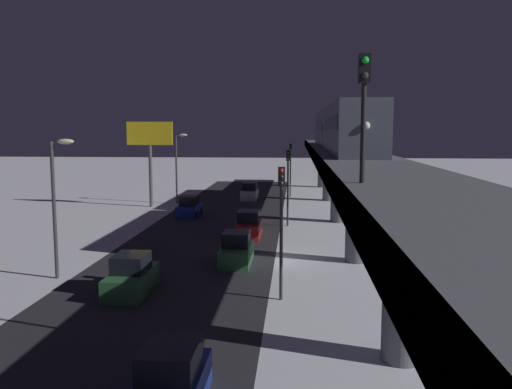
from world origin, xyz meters
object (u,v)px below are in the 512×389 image
Objects in this scene: subway_train at (339,128)px; traffic_light_mid at (288,177)px; traffic_light_far at (290,162)px; commercial_billboard at (150,142)px; sedan_green at (131,277)px; sedan_green_2 at (237,251)px; sedan_blue at (189,208)px; traffic_light_near at (281,214)px; sedan_silver at (250,193)px; sedan_red at (249,226)px; rail_signal at (364,95)px; sedan_blue_2 at (170,385)px.

traffic_light_mid is (4.44, 3.08, -4.05)m from subway_train.
commercial_billboard is at bearing 33.18° from traffic_light_far.
traffic_light_far is at bearing -146.82° from commercial_billboard.
traffic_light_mid reaches higher than sedan_green.
commercial_billboard is at bearing 116.48° from sedan_green_2.
sedan_green_2 is at bearing 110.14° from sedan_blue.
subway_train is at bearing 65.56° from sedan_green_2.
traffic_light_mid and traffic_light_far have the same top height.
traffic_light_near is at bearing 175.64° from sedan_green.
commercial_billboard is (14.56, -30.22, 2.63)m from traffic_light_near.
traffic_light_near is (-9.30, 24.26, 3.41)m from sedan_blue.
traffic_light_far is (4.44, -16.79, -4.05)m from subway_train.
traffic_light_near is at bearing 79.06° from subway_train.
traffic_light_near is 1.00× the size of traffic_light_mid.
sedan_green is 8.25m from traffic_light_near.
sedan_silver is (9.14, -13.89, -7.45)m from subway_train.
sedan_red is at bearing 46.35° from subway_train.
sedan_blue is at bearing -69.02° from traffic_light_near.
traffic_light_mid is (-2.90, -4.61, 3.40)m from sedan_red.
commercial_billboard is at bearing 127.94° from sedan_red.
rail_signal reaches higher than commercial_billboard.
rail_signal reaches higher than traffic_light_near.
commercial_billboard reaches higher than traffic_light_mid.
traffic_light_near is (2.75, -7.99, -5.00)m from rail_signal.
traffic_light_mid is (2.75, -27.86, -5.00)m from rail_signal.
rail_signal is 0.96× the size of sedan_green.
commercial_billboard is (14.56, -10.35, 2.63)m from traffic_light_mid.
sedan_green is (11.94, 22.38, -7.45)m from subway_train.
rail_signal is 42.01m from commercial_billboard.
traffic_light_mid reaches higher than sedan_blue_2.
rail_signal is 15.78m from sedan_green.
commercial_billboard is at bearing 105.96° from sedan_blue_2.
rail_signal is (1.69, 30.94, 0.95)m from subway_train.
sedan_green_2 is (5.65, -14.80, -8.40)m from rail_signal.
sedan_silver is 6.48m from traffic_light_far.
sedan_blue is 10.83m from traffic_light_mid.
sedan_silver is 17.94m from traffic_light_mid.
traffic_light_far reaches higher than sedan_green_2.
subway_train reaches higher than commercial_billboard.
sedan_blue is 13.40m from sedan_silver.
subway_train is 8.94× the size of sedan_blue.
sedan_green_2 is at bearing 90.00° from sedan_blue_2.
rail_signal is at bearing -76.34° from sedan_red.
sedan_blue_2 is 50.50m from traffic_light_far.
subway_train is 35.10m from sedan_blue_2.
rail_signal is 17.93m from sedan_green_2.
traffic_light_near is at bearing -79.24° from sedan_red.
sedan_red is 1.07× the size of sedan_blue_2.
sedan_green is 1.02× the size of sedan_blue_2.
subway_train is 15.69m from sedan_blue.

